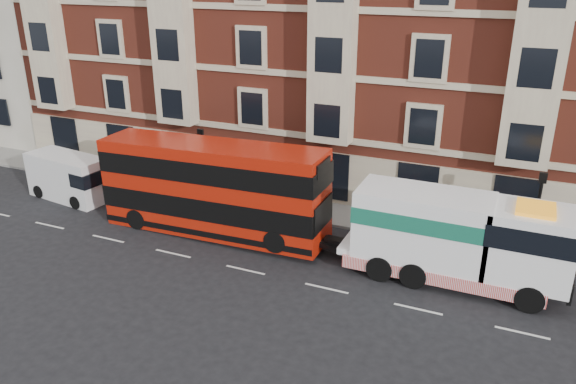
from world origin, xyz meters
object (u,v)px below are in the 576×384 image
at_px(double_decker_bus, 213,187).
at_px(tow_truck, 453,237).
at_px(pedestrian, 177,181).
at_px(box_van, 68,177).

xyz_separation_m(double_decker_bus, tow_truck, (12.06, -0.00, -0.45)).
bearing_deg(tow_truck, pedestrian, 167.81).
xyz_separation_m(box_van, pedestrian, (5.72, 2.95, -0.38)).
bearing_deg(pedestrian, tow_truck, 11.89).
bearing_deg(box_van, tow_truck, 5.82).
bearing_deg(double_decker_bus, pedestrian, 142.68).
height_order(double_decker_bus, tow_truck, double_decker_bus).
distance_m(double_decker_bus, tow_truck, 12.07).
distance_m(tow_truck, box_van, 22.58).
height_order(double_decker_bus, pedestrian, double_decker_bus).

